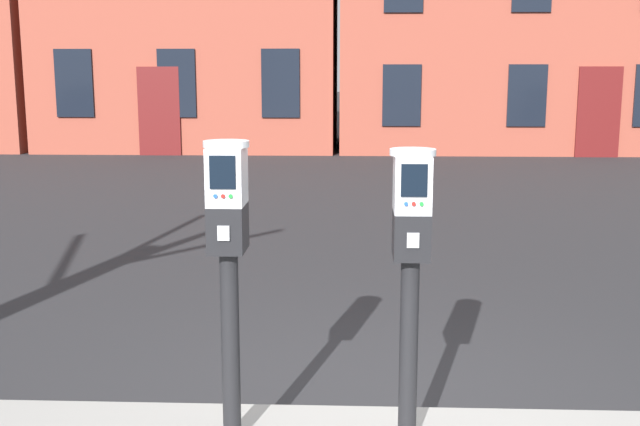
% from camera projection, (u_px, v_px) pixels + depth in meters
% --- Properties ---
extents(parking_meter_near_kerb, '(0.22, 0.25, 1.49)m').
position_uv_depth(parking_meter_near_kerb, '(228.00, 238.00, 3.67)').
color(parking_meter_near_kerb, black).
rests_on(parking_meter_near_kerb, sidewalk_slab).
extents(parking_meter_twin_adjacent, '(0.22, 0.25, 1.46)m').
position_uv_depth(parking_meter_twin_adjacent, '(411.00, 244.00, 3.63)').
color(parking_meter_twin_adjacent, black).
rests_on(parking_meter_twin_adjacent, sidewalk_slab).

